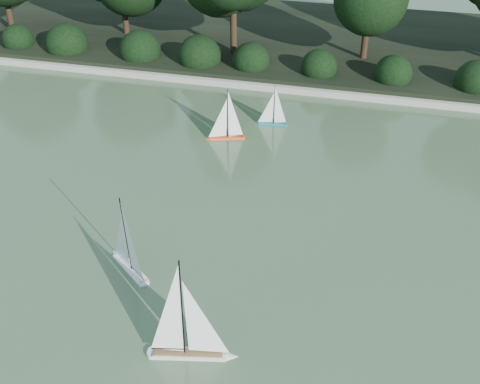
% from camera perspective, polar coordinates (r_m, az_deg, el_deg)
% --- Properties ---
extents(ground, '(80.00, 80.00, 0.00)m').
position_cam_1_polar(ground, '(9.89, 0.41, -11.91)').
color(ground, '#334529').
rests_on(ground, ground).
extents(pond_coping, '(40.00, 0.35, 0.18)m').
position_cam_1_polar(pond_coping, '(17.30, 7.57, 9.42)').
color(pond_coping, gray).
rests_on(pond_coping, ground).
extents(far_bank, '(40.00, 8.00, 0.30)m').
position_cam_1_polar(far_bank, '(20.99, 9.08, 13.81)').
color(far_bank, black).
rests_on(far_bank, ground).
extents(shrub_hedge, '(29.10, 1.10, 1.10)m').
position_cam_1_polar(shrub_hedge, '(17.99, 8.05, 11.58)').
color(shrub_hedge, black).
rests_on(shrub_hedge, ground).
extents(sailboat_white_a, '(1.05, 0.89, 1.68)m').
position_cam_1_polar(sailboat_white_a, '(10.84, -10.70, -5.90)').
color(sailboat_white_a, white).
rests_on(sailboat_white_a, ground).
extents(sailboat_white_b, '(1.39, 0.49, 1.90)m').
position_cam_1_polar(sailboat_white_b, '(9.17, -4.33, -13.97)').
color(sailboat_white_b, silver).
rests_on(sailboat_white_b, ground).
extents(sailboat_orange, '(0.99, 0.46, 1.38)m').
position_cam_1_polar(sailboat_orange, '(14.73, -1.58, 5.81)').
color(sailboat_orange, '#FF5823').
rests_on(sailboat_orange, ground).
extents(sailboat_teal, '(0.86, 0.24, 1.17)m').
position_cam_1_polar(sailboat_teal, '(15.46, 2.88, 7.04)').
color(sailboat_teal, teal).
rests_on(sailboat_teal, ground).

